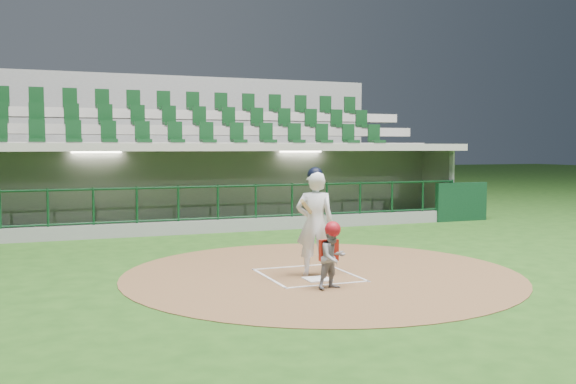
% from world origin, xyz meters
% --- Properties ---
extents(ground, '(120.00, 120.00, 0.00)m').
position_xyz_m(ground, '(0.00, 0.00, 0.00)').
color(ground, '#204814').
rests_on(ground, ground).
extents(dirt_circle, '(7.20, 7.20, 0.01)m').
position_xyz_m(dirt_circle, '(0.30, -0.20, 0.01)').
color(dirt_circle, brown).
rests_on(dirt_circle, ground).
extents(home_plate, '(0.43, 0.43, 0.02)m').
position_xyz_m(home_plate, '(0.00, -0.70, 0.02)').
color(home_plate, white).
rests_on(home_plate, dirt_circle).
extents(batter_box_chalk, '(1.55, 1.80, 0.01)m').
position_xyz_m(batter_box_chalk, '(0.00, -0.30, 0.02)').
color(batter_box_chalk, white).
rests_on(batter_box_chalk, ground).
extents(dugout_structure, '(16.40, 3.70, 3.00)m').
position_xyz_m(dugout_structure, '(0.08, 7.84, 0.96)').
color(dugout_structure, slate).
rests_on(dugout_structure, ground).
extents(seating_deck, '(17.00, 6.72, 5.15)m').
position_xyz_m(seating_deck, '(0.00, 10.91, 1.42)').
color(seating_deck, gray).
rests_on(seating_deck, ground).
extents(batter, '(0.93, 0.97, 1.94)m').
position_xyz_m(batter, '(0.11, -0.34, 0.98)').
color(batter, white).
rests_on(batter, dirt_circle).
extents(catcher, '(0.58, 0.50, 1.10)m').
position_xyz_m(catcher, '(-0.06, -1.43, 0.56)').
color(catcher, gray).
rests_on(catcher, dirt_circle).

